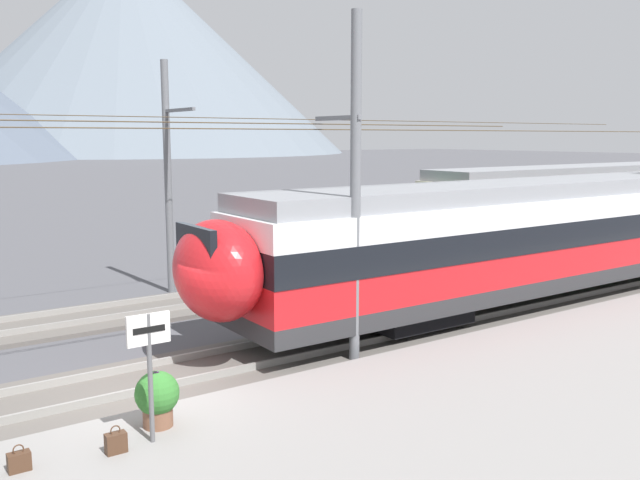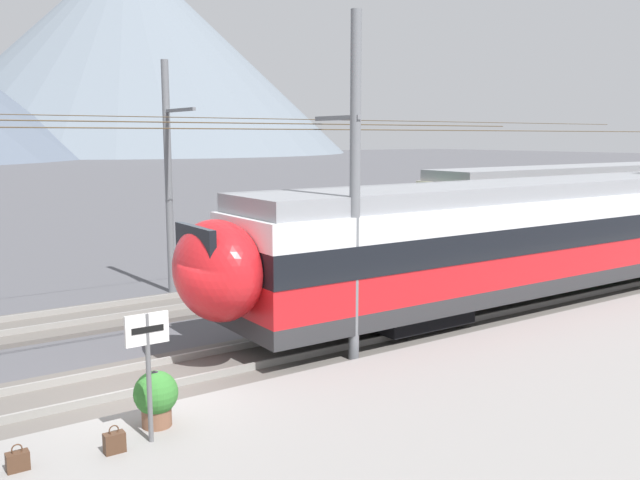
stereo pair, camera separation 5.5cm
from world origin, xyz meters
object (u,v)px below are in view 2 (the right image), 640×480
Objects in this scene: train_near_platform at (580,228)px; handbag_beside_passenger at (18,461)px; catenary_mast_far_side at (170,173)px; platform_sign at (148,348)px; catenary_mast_mid at (352,188)px; handbag_near_sign at (114,442)px; potted_plant_by_shelter at (156,395)px.

handbag_beside_passenger is (-17.77, -3.07, -1.77)m from train_near_platform.
catenary_mast_far_side is 12.20m from platform_sign.
catenary_mast_mid is at bearing -85.86° from catenary_mast_far_side.
catenary_mast_far_side reaches higher than train_near_platform.
catenary_mast_far_side reaches higher than platform_sign.
train_near_platform is 10.53m from catenary_mast_mid.
platform_sign is (-4.86, -10.99, -2.14)m from catenary_mast_far_side.
handbag_beside_passenger is at bearing -166.51° from catenary_mast_mid.
catenary_mast_far_side is 93.94× the size of handbag_near_sign.
catenary_mast_far_side is 11.85m from potted_plant_by_shelter.
catenary_mast_far_side is at bearing 66.42° from potted_plant_by_shelter.
handbag_near_sign is at bearing -147.62° from potted_plant_by_shelter.
train_near_platform is at bearing 11.60° from platform_sign.
potted_plant_by_shelter is (-4.57, -10.47, -3.16)m from catenary_mast_far_side.
platform_sign reaches higher than potted_plant_by_shelter.
train_near_platform is 16.83m from handbag_near_sign.
train_near_platform is at bearing 11.36° from handbag_near_sign.
catenary_mast_mid is 7.38m from handbag_near_sign.
platform_sign is (-5.51, -1.97, -2.18)m from catenary_mast_mid.
catenary_mast_mid is 8.49m from handbag_beside_passenger.
train_near_platform is 61.48× the size of handbag_near_sign.
platform_sign is 2.21× the size of potted_plant_by_shelter.
platform_sign is (-15.80, -3.24, -0.36)m from train_near_platform.
potted_plant_by_shelter is (-5.22, -1.45, -3.20)m from catenary_mast_mid.
catenary_mast_mid is at bearing 15.57° from potted_plant_by_shelter.
potted_plant_by_shelter is at bearing -113.58° from catenary_mast_far_side.
handbag_beside_passenger is at bearing -170.21° from train_near_platform.
catenary_mast_far_side reaches higher than potted_plant_by_shelter.
train_near_platform is at bearing 7.04° from catenary_mast_mid.
platform_sign is at bearing -160.31° from catenary_mast_mid.
platform_sign is at bearing -5.17° from handbag_beside_passenger.
catenary_mast_far_side is at bearing 144.71° from train_near_platform.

